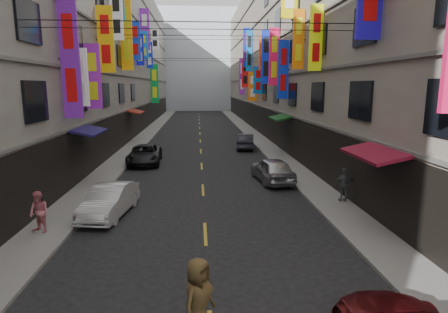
{
  "coord_description": "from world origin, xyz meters",
  "views": [
    {
      "loc": [
        -0.22,
        4.78,
        5.43
      ],
      "look_at": [
        0.41,
        13.86,
        3.71
      ],
      "focal_mm": 30.0,
      "sensor_mm": 36.0,
      "label": 1
    }
  ],
  "objects": [
    {
      "name": "building_row_right",
      "position": [
        11.99,
        42.0,
        9.49
      ],
      "size": [
        10.14,
        90.0,
        19.0
      ],
      "color": "gray",
      "rests_on": "ground"
    },
    {
      "name": "building_row_left",
      "position": [
        -11.99,
        42.0,
        9.49
      ],
      "size": [
        10.14,
        90.0,
        19.0
      ],
      "color": "gray",
      "rests_on": "ground"
    },
    {
      "name": "sidewalk_left",
      "position": [
        -6.0,
        42.0,
        0.06
      ],
      "size": [
        2.0,
        90.0,
        0.12
      ],
      "primitive_type": "cube",
      "color": "slate",
      "rests_on": "ground"
    },
    {
      "name": "haze_block",
      "position": [
        0.0,
        92.0,
        11.0
      ],
      "size": [
        18.0,
        8.0,
        22.0
      ],
      "primitive_type": "cube",
      "color": "silver",
      "rests_on": "ground"
    },
    {
      "name": "pedestrian_lfar",
      "position": [
        -6.07,
        18.26,
        0.9
      ],
      "size": [
        0.91,
        0.82,
        1.56
      ],
      "primitive_type": "imported",
      "rotation": [
        0.0,
        0.0,
        -0.5
      ],
      "color": "#D77279",
      "rests_on": "sidewalk_left"
    },
    {
      "name": "car_left_mid",
      "position": [
        -4.0,
        20.3,
        0.66
      ],
      "size": [
        1.98,
        4.17,
        1.32
      ],
      "primitive_type": "imported",
      "rotation": [
        0.0,
        0.0,
        -0.15
      ],
      "color": "silver",
      "rests_on": "ground"
    },
    {
      "name": "shop_signage",
      "position": [
        -0.16,
        35.38,
        9.15
      ],
      "size": [
        14.0,
        55.0,
        12.55
      ],
      "color": "#0E3FAB",
      "rests_on": "ground"
    },
    {
      "name": "car_left_far",
      "position": [
        -4.0,
        31.09,
        0.66
      ],
      "size": [
        2.36,
        4.84,
        1.32
      ],
      "primitive_type": "imported",
      "rotation": [
        0.0,
        0.0,
        0.03
      ],
      "color": "black",
      "rests_on": "ground"
    },
    {
      "name": "pedestrian_rfar",
      "position": [
        6.53,
        21.17,
        0.92
      ],
      "size": [
        0.96,
        0.57,
        1.6
      ],
      "primitive_type": "imported",
      "rotation": [
        0.0,
        0.0,
        3.18
      ],
      "color": "#5C5C5F",
      "rests_on": "sidewalk_right"
    },
    {
      "name": "car_right_far",
      "position": [
        3.91,
        36.94,
        0.66
      ],
      "size": [
        1.93,
        4.15,
        1.32
      ],
      "primitive_type": "imported",
      "rotation": [
        0.0,
        0.0,
        3.0
      ],
      "color": "#292932",
      "rests_on": "ground"
    },
    {
      "name": "overhead_cables",
      "position": [
        0.0,
        30.0,
        8.8
      ],
      "size": [
        14.0,
        38.04,
        1.24
      ],
      "color": "black",
      "rests_on": "ground"
    },
    {
      "name": "scooter_far_right",
      "position": [
        3.99,
        25.6,
        0.44
      ],
      "size": [
        0.5,
        1.8,
        1.14
      ],
      "rotation": [
        0.0,
        0.0,
        3.06
      ],
      "color": "black",
      "rests_on": "ground"
    },
    {
      "name": "pedestrian_crossing",
      "position": [
        -0.26,
        12.06,
        0.94
      ],
      "size": [
        1.03,
        1.11,
        1.88
      ],
      "primitive_type": "imported",
      "rotation": [
        0.0,
        0.0,
        0.99
      ],
      "color": "brown",
      "rests_on": "ground"
    },
    {
      "name": "sidewalk_right",
      "position": [
        6.0,
        42.0,
        0.06
      ],
      "size": [
        2.0,
        90.0,
        0.12
      ],
      "primitive_type": "cube",
      "color": "slate",
      "rests_on": "ground"
    },
    {
      "name": "street_awnings",
      "position": [
        -1.26,
        26.0,
        3.0
      ],
      "size": [
        13.99,
        35.2,
        0.41
      ],
      "color": "#154F15",
      "rests_on": "ground"
    },
    {
      "name": "car_right_mid",
      "position": [
        4.0,
        25.43,
        0.72
      ],
      "size": [
        2.18,
        4.37,
        1.43
      ],
      "primitive_type": "imported",
      "rotation": [
        0.0,
        0.0,
        3.26
      ],
      "color": "#AFB0B4",
      "rests_on": "ground"
    },
    {
      "name": "lane_markings",
      "position": [
        0.0,
        39.0,
        0.0
      ],
      "size": [
        0.12,
        80.2,
        0.01
      ],
      "color": "gold",
      "rests_on": "ground"
    }
  ]
}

